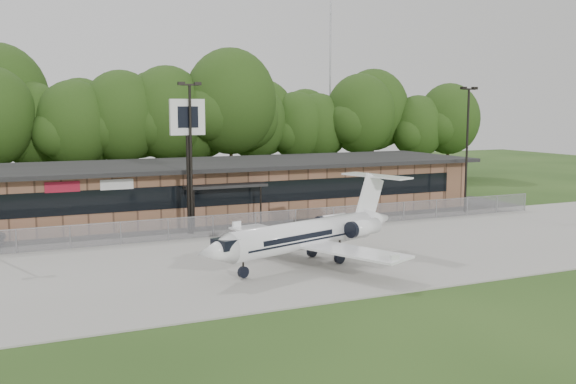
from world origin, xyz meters
name	(u,v)px	position (x,y,z in m)	size (l,w,h in m)	color
ground	(389,289)	(0.00, 0.00, 0.00)	(160.00, 160.00, 0.00)	#233F16
apron	(314,253)	(0.00, 8.00, 0.04)	(64.00, 18.00, 0.08)	#9E9B93
parking_lot	(246,222)	(0.00, 19.50, 0.03)	(50.00, 9.00, 0.06)	#383835
terminal	(227,187)	(0.00, 23.94, 2.18)	(41.00, 11.65, 4.30)	#906248
fence	(269,222)	(0.00, 15.00, 0.78)	(46.00, 0.04, 1.52)	gray
treeline	(171,118)	(0.00, 42.00, 7.50)	(72.00, 12.00, 15.00)	#1E3811
radio_mast	(330,77)	(22.00, 48.00, 12.50)	(0.20, 0.20, 25.00)	gray
light_pole_mid	(191,147)	(-5.00, 16.50, 5.98)	(1.55, 0.30, 10.23)	black
light_pole_right	(467,140)	(18.00, 16.50, 5.98)	(1.55, 0.30, 10.23)	black
business_jet	(310,235)	(-1.47, 5.64, 1.67)	(13.76, 12.33, 4.68)	white
pole_sign	(188,131)	(-5.11, 16.79, 6.98)	(2.40, 0.42, 9.12)	black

